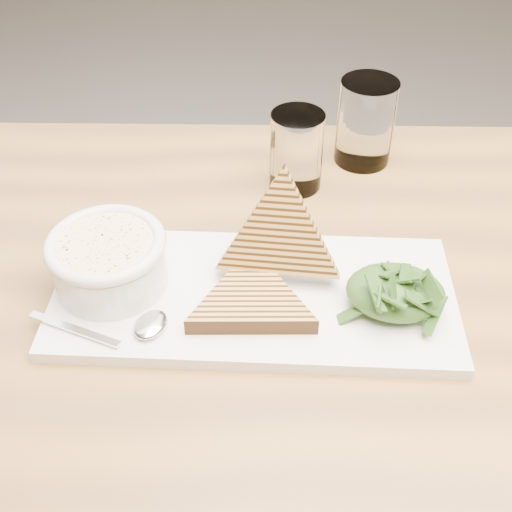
# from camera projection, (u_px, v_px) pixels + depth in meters

# --- Properties ---
(floor) EXTENTS (6.00, 6.00, 0.00)m
(floor) POSITION_uv_depth(u_px,v_px,m) (301.00, 510.00, 1.30)
(floor) COLOR slate
(floor) RESTS_ON ground
(table_top) EXTENTS (1.25, 0.89, 0.04)m
(table_top) POSITION_uv_depth(u_px,v_px,m) (335.00, 320.00, 0.72)
(table_top) COLOR olive
(table_top) RESTS_ON ground
(table_leg_bl) EXTENTS (0.06, 0.06, 0.69)m
(table_leg_bl) POSITION_uv_depth(u_px,v_px,m) (49.00, 296.00, 1.26)
(table_leg_bl) COLOR olive
(table_leg_bl) RESTS_ON ground
(platter) EXTENTS (0.45, 0.23, 0.02)m
(platter) POSITION_uv_depth(u_px,v_px,m) (254.00, 296.00, 0.71)
(platter) COLOR white
(platter) RESTS_ON table_top
(soup_bowl) EXTENTS (0.12, 0.12, 0.05)m
(soup_bowl) POSITION_uv_depth(u_px,v_px,m) (110.00, 266.00, 0.70)
(soup_bowl) COLOR white
(soup_bowl) RESTS_ON platter
(soup) EXTENTS (0.10, 0.10, 0.01)m
(soup) POSITION_uv_depth(u_px,v_px,m) (106.00, 245.00, 0.68)
(soup) COLOR #F9D697
(soup) RESTS_ON soup_bowl
(bowl_rim) EXTENTS (0.13, 0.13, 0.01)m
(bowl_rim) POSITION_uv_depth(u_px,v_px,m) (105.00, 244.00, 0.68)
(bowl_rim) COLOR white
(bowl_rim) RESTS_ON soup_bowl
(sandwich_flat) EXTENTS (0.18, 0.18, 0.02)m
(sandwich_flat) POSITION_uv_depth(u_px,v_px,m) (252.00, 300.00, 0.68)
(sandwich_flat) COLOR #B6853C
(sandwich_flat) RESTS_ON platter
(sandwich_lean) EXTENTS (0.16, 0.14, 0.18)m
(sandwich_lean) POSITION_uv_depth(u_px,v_px,m) (280.00, 237.00, 0.69)
(sandwich_lean) COLOR #B6853C
(sandwich_lean) RESTS_ON sandwich_flat
(salad_base) EXTENTS (0.10, 0.08, 0.04)m
(salad_base) POSITION_uv_depth(u_px,v_px,m) (395.00, 292.00, 0.68)
(salad_base) COLOR black
(salad_base) RESTS_ON platter
(arugula_pile) EXTENTS (0.11, 0.10, 0.05)m
(arugula_pile) POSITION_uv_depth(u_px,v_px,m) (396.00, 287.00, 0.67)
(arugula_pile) COLOR #417128
(arugula_pile) RESTS_ON platter
(spoon_bowl) EXTENTS (0.04, 0.05, 0.01)m
(spoon_bowl) POSITION_uv_depth(u_px,v_px,m) (151.00, 324.00, 0.66)
(spoon_bowl) COLOR silver
(spoon_bowl) RESTS_ON platter
(spoon_handle) EXTENTS (0.11, 0.04, 0.00)m
(spoon_handle) POSITION_uv_depth(u_px,v_px,m) (74.00, 329.00, 0.66)
(spoon_handle) COLOR silver
(spoon_handle) RESTS_ON platter
(glass_near) EXTENTS (0.07, 0.07, 0.11)m
(glass_near) POSITION_uv_depth(u_px,v_px,m) (296.00, 151.00, 0.85)
(glass_near) COLOR white
(glass_near) RESTS_ON table_top
(glass_far) EXTENTS (0.08, 0.08, 0.12)m
(glass_far) POSITION_uv_depth(u_px,v_px,m) (366.00, 122.00, 0.89)
(glass_far) COLOR white
(glass_far) RESTS_ON table_top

